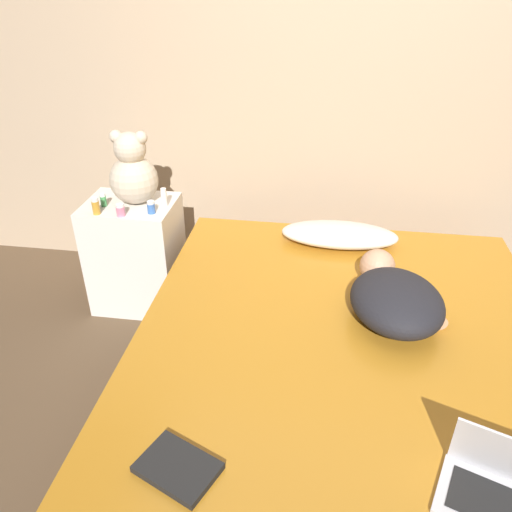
{
  "coord_description": "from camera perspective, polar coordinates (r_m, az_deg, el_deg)",
  "views": [
    {
      "loc": [
        -0.13,
        -1.65,
        1.78
      ],
      "look_at": [
        -0.41,
        0.24,
        0.65
      ],
      "focal_mm": 35.0,
      "sensor_mm": 36.0,
      "label": 1
    }
  ],
  "objects": [
    {
      "name": "ground_plane",
      "position": [
        2.43,
        9.23,
        -16.99
      ],
      "size": [
        12.0,
        12.0,
        0.0
      ],
      "primitive_type": "plane",
      "color": "brown"
    },
    {
      "name": "person_lying",
      "position": [
        2.18,
        15.57,
        -4.55
      ],
      "size": [
        0.46,
        0.63,
        0.19
      ],
      "rotation": [
        0.0,
        0.0,
        0.2
      ],
      "color": "black",
      "rests_on": "bed"
    },
    {
      "name": "bottle_pink",
      "position": [
        2.66,
        -15.23,
        5.09
      ],
      "size": [
        0.04,
        0.04,
        0.06
      ],
      "color": "pink",
      "rests_on": "nightstand"
    },
    {
      "name": "book",
      "position": [
        1.63,
        -8.93,
        -22.78
      ],
      "size": [
        0.28,
        0.24,
        0.02
      ],
      "rotation": [
        0.0,
        0.0,
        -0.41
      ],
      "color": "black",
      "rests_on": "bed"
    },
    {
      "name": "bottle_amber",
      "position": [
        2.71,
        -17.85,
        5.46
      ],
      "size": [
        0.04,
        0.04,
        0.09
      ],
      "color": "gold",
      "rests_on": "nightstand"
    },
    {
      "name": "bottle_blue",
      "position": [
        2.65,
        -11.9,
        5.48
      ],
      "size": [
        0.04,
        0.04,
        0.07
      ],
      "color": "#3866B2",
      "rests_on": "nightstand"
    },
    {
      "name": "teddy_bear",
      "position": [
        2.74,
        -13.88,
        9.27
      ],
      "size": [
        0.26,
        0.26,
        0.39
      ],
      "color": "beige",
      "rests_on": "nightstand"
    },
    {
      "name": "pillow",
      "position": [
        2.7,
        9.51,
        2.43
      ],
      "size": [
        0.62,
        0.27,
        0.11
      ],
      "color": "beige",
      "rests_on": "bed"
    },
    {
      "name": "nightstand",
      "position": [
        2.95,
        -13.53,
        0.15
      ],
      "size": [
        0.49,
        0.38,
        0.65
      ],
      "color": "silver",
      "rests_on": "ground_plane"
    },
    {
      "name": "wall_back",
      "position": [
        2.92,
        11.66,
        20.65
      ],
      "size": [
        8.0,
        0.06,
        2.6
      ],
      "color": "tan",
      "rests_on": "ground_plane"
    },
    {
      "name": "bottle_white",
      "position": [
        2.71,
        -10.47,
        6.58
      ],
      "size": [
        0.03,
        0.03,
        0.1
      ],
      "color": "white",
      "rests_on": "nightstand"
    },
    {
      "name": "laptop",
      "position": [
        1.67,
        26.65,
        -22.84
      ],
      "size": [
        0.39,
        0.32,
        0.22
      ],
      "rotation": [
        0.0,
        0.0,
        -0.37
      ],
      "color": "silver",
      "rests_on": "bed"
    },
    {
      "name": "bottle_green",
      "position": [
        2.79,
        -17.06,
        6.15
      ],
      "size": [
        0.03,
        0.03,
        0.07
      ],
      "color": "#3D8E4C",
      "rests_on": "nightstand"
    },
    {
      "name": "bed",
      "position": [
        2.26,
        9.72,
        -13.01
      ],
      "size": [
        1.74,
        1.9,
        0.47
      ],
      "color": "brown",
      "rests_on": "ground_plane"
    }
  ]
}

